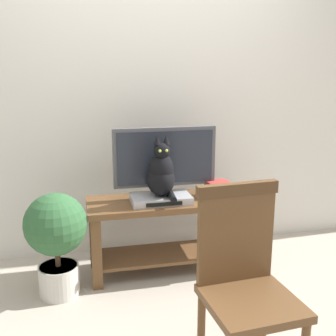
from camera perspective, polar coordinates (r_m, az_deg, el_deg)
The scene contains 9 objects.
ground_plane at distance 2.83m, azimuth 0.91°, elevation -18.65°, with size 12.00×12.00×0.00m, color #ADA393.
back_wall at distance 3.42m, azimuth -3.19°, elevation 11.79°, with size 7.00×0.12×2.80m, color silver.
tv_stand at distance 3.15m, azimuth -0.20°, elevation -7.46°, with size 1.16×0.44×0.56m.
tv at distance 3.07m, azimuth -0.44°, elevation 0.98°, with size 0.76×0.20×0.53m.
media_box at distance 3.02m, azimuth -1.02°, elevation -4.21°, with size 0.43×0.26×0.05m.
cat at distance 2.95m, azimuth -0.96°, elevation -0.76°, with size 0.20×0.34×0.44m.
wooden_chair at distance 2.07m, azimuth 10.35°, elevation -14.08°, with size 0.44×0.45×0.98m.
book_stack at distance 3.19m, azimuth 6.99°, elevation -2.83°, with size 0.24×0.17×0.11m.
potted_plant at distance 2.88m, azimuth -15.04°, elevation -8.82°, with size 0.41×0.41×0.71m.
Camera 1 is at (-0.56, -2.32, 1.51)m, focal length 44.58 mm.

